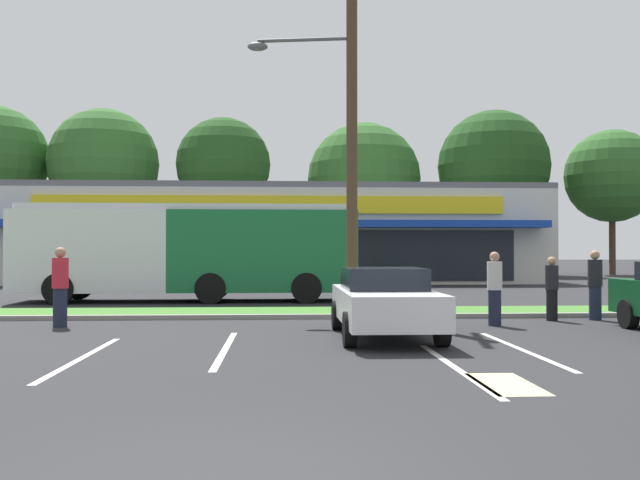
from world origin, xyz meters
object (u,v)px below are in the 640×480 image
(city_bus, at_px, (188,249))
(pedestrian_far, at_px, (552,289))
(pedestrian_near_bench, at_px, (495,289))
(pedestrian_mid, at_px, (595,285))
(car_1, at_px, (384,301))
(utility_pole, at_px, (347,110))
(pedestrian_by_pole, at_px, (60,287))

(city_bus, xyz_separation_m, pedestrian_far, (9.80, -7.12, -0.97))
(pedestrian_near_bench, xyz_separation_m, pedestrian_far, (1.76, 1.08, -0.06))
(pedestrian_mid, bearing_deg, pedestrian_near_bench, 12.00)
(car_1, bearing_deg, utility_pole, -176.89)
(pedestrian_far, bearing_deg, car_1, 6.87)
(city_bus, xyz_separation_m, car_1, (5.20, -10.17, -1.04))
(utility_pole, height_order, pedestrian_mid, utility_pole)
(car_1, bearing_deg, pedestrian_by_pole, -107.99)
(utility_pole, relative_size, pedestrian_mid, 6.01)
(pedestrian_mid, height_order, pedestrian_far, pedestrian_mid)
(city_bus, bearing_deg, pedestrian_far, 143.27)
(utility_pole, xyz_separation_m, pedestrian_near_bench, (3.12, -3.12, -4.70))
(city_bus, height_order, pedestrian_far, city_bus)
(pedestrian_near_bench, bearing_deg, city_bus, -141.21)
(utility_pole, xyz_separation_m, pedestrian_mid, (6.01, -1.93, -4.69))
(pedestrian_mid, distance_m, pedestrian_far, 1.15)
(pedestrian_near_bench, relative_size, pedestrian_mid, 0.98)
(city_bus, bearing_deg, utility_pole, 133.38)
(utility_pole, xyz_separation_m, car_1, (0.28, -5.10, -4.83))
(utility_pole, bearing_deg, pedestrian_by_pole, -157.50)
(pedestrian_by_pole, bearing_deg, utility_pole, 113.05)
(pedestrian_mid, bearing_deg, pedestrian_by_pole, -6.36)
(city_bus, bearing_deg, car_1, 116.34)
(city_bus, relative_size, car_1, 2.53)
(utility_pole, distance_m, pedestrian_by_pole, 8.68)
(car_1, height_order, pedestrian_far, pedestrian_far)
(utility_pole, relative_size, car_1, 2.32)
(utility_pole, distance_m, pedestrian_near_bench, 6.44)
(city_bus, relative_size, pedestrian_mid, 6.56)
(pedestrian_far, bearing_deg, pedestrian_by_pole, -22.98)
(utility_pole, distance_m, pedestrian_mid, 7.86)
(car_1, distance_m, pedestrian_far, 5.52)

